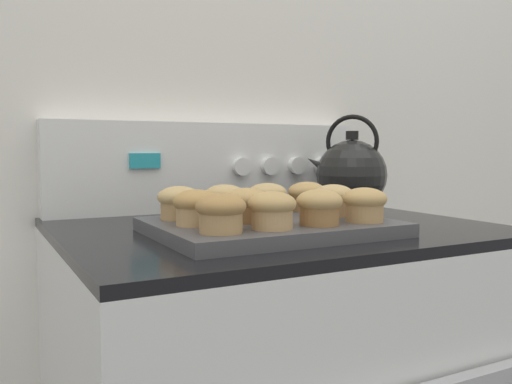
{
  "coord_description": "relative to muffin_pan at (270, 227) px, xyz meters",
  "views": [
    {
      "loc": [
        -0.5,
        -0.54,
        1.04
      ],
      "look_at": [
        -0.07,
        0.26,
        0.97
      ],
      "focal_mm": 38.0,
      "sensor_mm": 36.0,
      "label": 1
    }
  ],
  "objects": [
    {
      "name": "muffin_r0_c1",
      "position": [
        -0.04,
        -0.09,
        0.04
      ],
      "size": [
        0.07,
        0.07,
        0.06
      ],
      "color": "tan",
      "rests_on": "muffin_pan"
    },
    {
      "name": "muffin_r1_c3",
      "position": [
        0.13,
        -0.0,
        0.04
      ],
      "size": [
        0.07,
        0.07,
        0.06
      ],
      "color": "tan",
      "rests_on": "muffin_pan"
    },
    {
      "name": "muffin_r2_c0",
      "position": [
        -0.13,
        0.09,
        0.04
      ],
      "size": [
        0.07,
        0.07,
        0.06
      ],
      "color": "tan",
      "rests_on": "muffin_pan"
    },
    {
      "name": "muffin_r2_c3",
      "position": [
        0.13,
        0.09,
        0.04
      ],
      "size": [
        0.07,
        0.07,
        0.06
      ],
      "color": "#A37A4C",
      "rests_on": "muffin_pan"
    },
    {
      "name": "muffin_r1_c1",
      "position": [
        -0.05,
        -0.0,
        0.04
      ],
      "size": [
        0.07,
        0.07,
        0.06
      ],
      "color": "olive",
      "rests_on": "muffin_pan"
    },
    {
      "name": "muffin_r0_c2",
      "position": [
        0.04,
        -0.09,
        0.04
      ],
      "size": [
        0.07,
        0.07,
        0.06
      ],
      "color": "olive",
      "rests_on": "muffin_pan"
    },
    {
      "name": "control_panel",
      "position": [
        0.06,
        0.37,
        0.09
      ],
      "size": [
        0.75,
        0.07,
        0.2
      ],
      "color": "white",
      "rests_on": "stove_range"
    },
    {
      "name": "muffin_r1_c0",
      "position": [
        -0.13,
        0.0,
        0.04
      ],
      "size": [
        0.07,
        0.07,
        0.06
      ],
      "color": "tan",
      "rests_on": "muffin_pan"
    },
    {
      "name": "muffin_r2_c2",
      "position": [
        0.04,
        0.09,
        0.04
      ],
      "size": [
        0.07,
        0.07,
        0.06
      ],
      "color": "tan",
      "rests_on": "muffin_pan"
    },
    {
      "name": "tea_kettle",
      "position": [
        0.34,
        0.22,
        0.07
      ],
      "size": [
        0.17,
        0.18,
        0.22
      ],
      "color": "black",
      "rests_on": "stove_range"
    },
    {
      "name": "muffin_r0_c0",
      "position": [
        -0.13,
        -0.08,
        0.04
      ],
      "size": [
        0.07,
        0.07,
        0.06
      ],
      "color": "tan",
      "rests_on": "muffin_pan"
    },
    {
      "name": "muffin_r0_c3",
      "position": [
        0.13,
        -0.09,
        0.04
      ],
      "size": [
        0.07,
        0.07,
        0.06
      ],
      "color": "tan",
      "rests_on": "muffin_pan"
    },
    {
      "name": "muffin_r2_c1",
      "position": [
        -0.04,
        0.09,
        0.04
      ],
      "size": [
        0.07,
        0.07,
        0.06
      ],
      "color": "#A37A4C",
      "rests_on": "muffin_pan"
    },
    {
      "name": "muffin_pan",
      "position": [
        0.0,
        0.0,
        0.0
      ],
      "size": [
        0.38,
        0.3,
        0.02
      ],
      "color": "#4C4C51",
      "rests_on": "stove_range"
    },
    {
      "name": "wall_back",
      "position": [
        0.06,
        0.42,
        0.29
      ],
      "size": [
        8.0,
        0.05,
        2.4
      ],
      "color": "white",
      "rests_on": "ground_plane"
    }
  ]
}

